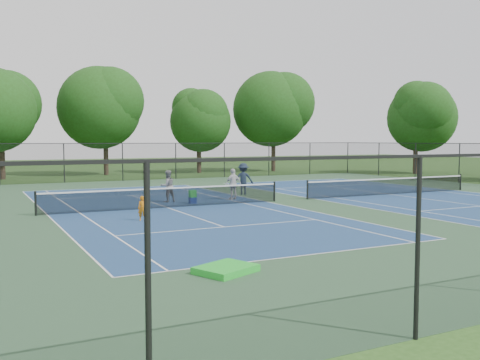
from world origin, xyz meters
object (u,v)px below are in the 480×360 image
tree_back_d (274,106)px  tree_side_e (416,113)px  ball_crate (193,200)px  tree_back_c (199,118)px  bystander_a (233,184)px  tree_back_a (0,106)px  tree_back_b (105,104)px  ball_hopper (193,194)px  instructor (168,186)px  bystander_b (243,179)px  child_player (143,208)px

tree_back_d → tree_side_e: (10.00, -10.00, -1.02)m
tree_back_d → ball_crate: bearing=-128.6°
tree_back_c → ball_crate: size_ratio=23.73×
bystander_a → tree_back_d: bearing=-132.5°
tree_back_a → tree_back_c: tree_back_a is taller
tree_back_b → tree_side_e: size_ratio=1.13×
tree_side_e → ball_hopper: tree_side_e is taller
instructor → bystander_b: size_ratio=0.89×
tree_back_a → tree_back_d: 26.01m
tree_side_e → child_player: size_ratio=8.79×
tree_back_b → tree_back_d: 17.12m
instructor → tree_back_c: bearing=-122.3°
tree_back_a → ball_hopper: size_ratio=24.85×
tree_back_b → bystander_b: 22.92m
child_player → ball_hopper: 6.10m
tree_back_a → ball_crate: size_ratio=25.87×
tree_back_b → child_player: tree_back_b is taller
tree_back_d → child_player: size_ratio=10.27×
tree_back_d → ball_hopper: (-18.24, -22.84, -6.32)m
tree_back_b → ball_hopper: tree_back_b is taller
tree_back_d → bystander_a: size_ratio=6.08×
tree_back_b → ball_hopper: bearing=-92.9°
tree_back_d → tree_side_e: tree_back_d is taller
child_player → bystander_a: 8.52m
tree_back_d → tree_side_e: size_ratio=1.17×
tree_back_d → child_player: bearing=-129.0°
tree_back_d → bystander_a: 27.74m
bystander_b → ball_hopper: size_ratio=5.10×
tree_back_a → tree_side_e: bearing=-15.5°
tree_back_b → ball_crate: (-1.24, -24.84, -6.44)m
tree_back_a → bystander_b: size_ratio=4.87×
tree_side_e → tree_back_b: bearing=156.0°
instructor → bystander_b: bystander_b is taller
tree_back_b → ball_crate: tree_back_b is taller
tree_back_a → tree_back_b: (9.00, 2.00, 0.56)m
tree_back_b → tree_back_d: bearing=-6.7°
instructor → tree_back_b: bearing=-101.4°
tree_back_d → child_player: (-22.25, -27.44, -6.32)m
tree_back_c → child_player: 32.20m
tree_back_b → ball_crate: 25.69m
tree_back_d → bystander_b: 25.01m
child_player → ball_crate: child_player is taller
tree_back_a → instructor: bearing=-72.6°
tree_back_a → tree_side_e: (36.00, -10.00, -0.23)m
tree_back_b → tree_back_a: bearing=-167.5°
child_player → tree_back_a: bearing=117.7°
tree_back_a → bystander_a: 25.04m
tree_back_b → bystander_a: 24.88m
bystander_a → bystander_b: 2.78m
tree_back_c → bystander_b: bearing=-105.6°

